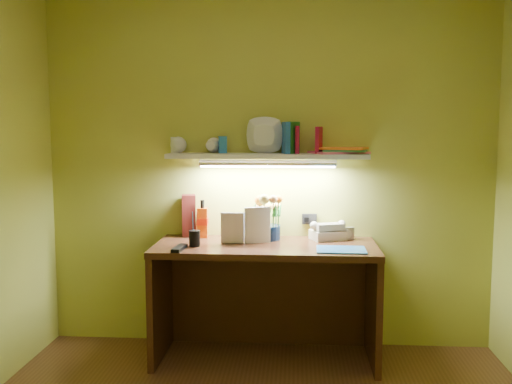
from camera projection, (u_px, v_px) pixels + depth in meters
The scene contains 13 objects.
desk at pixel (265, 302), 3.63m from camera, with size 1.40×0.60×0.75m, color #33190E.
flower_bouquet at pixel (266, 215), 3.74m from camera, with size 0.21×0.21×0.33m, color #0C1D3C, non-canonical shape.
telephone at pixel (328, 230), 3.74m from camera, with size 0.21×0.16×0.12m, color beige, non-canonical shape.
desk_clock at pixel (347, 233), 3.74m from camera, with size 0.08×0.04×0.08m, color #ADADB2.
whisky_bottle at pixel (203, 219), 3.81m from camera, with size 0.07×0.07×0.25m, color #C43D05, non-canonical shape.
whisky_box at pixel (189, 216), 3.86m from camera, with size 0.09×0.09×0.28m, color #501510.
pen_cup at pixel (194, 233), 3.53m from camera, with size 0.07×0.07×0.17m, color black.
art_card at pixel (254, 225), 3.79m from camera, with size 0.17×0.03×0.17m, color silver, non-canonical shape.
tv_remote at pixel (179, 248), 3.43m from camera, with size 0.05×0.19×0.02m, color black.
blue_folder at pixel (341, 250), 3.42m from camera, with size 0.29×0.21×0.01m, color blue.
desk_book_a at pixel (221, 228), 3.62m from camera, with size 0.15×0.02×0.20m, color beige.
desk_book_b at pixel (244, 226), 3.60m from camera, with size 0.17×0.02×0.23m, color white.
wall_shelf at pixel (271, 151), 3.71m from camera, with size 1.32×0.36×0.24m.
Camera 1 is at (0.19, -2.33, 1.47)m, focal length 40.00 mm.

